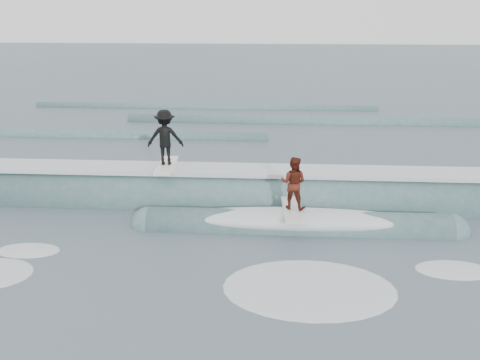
{
  "coord_description": "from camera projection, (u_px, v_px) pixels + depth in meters",
  "views": [
    {
      "loc": [
        1.06,
        -11.78,
        6.42
      ],
      "look_at": [
        0.0,
        4.24,
        1.1
      ],
      "focal_mm": 40.0,
      "sensor_mm": 36.0,
      "label": 1
    }
  ],
  "objects": [
    {
      "name": "ground",
      "position": [
        229.0,
        276.0,
        13.24
      ],
      "size": [
        160.0,
        160.0,
        0.0
      ],
      "primitive_type": "plane",
      "color": "#3C4D58",
      "rests_on": "ground"
    },
    {
      "name": "breaking_wave",
      "position": [
        250.0,
        204.0,
        17.83
      ],
      "size": [
        20.37,
        3.89,
        2.23
      ],
      "color": "#3A6261",
      "rests_on": "ground"
    },
    {
      "name": "surfer_black",
      "position": [
        165.0,
        139.0,
        17.69
      ],
      "size": [
        1.25,
        2.02,
        1.94
      ],
      "color": "white",
      "rests_on": "ground"
    },
    {
      "name": "whitewater",
      "position": [
        271.0,
        306.0,
        11.91
      ],
      "size": [
        13.92,
        7.14,
        0.1
      ],
      "color": "white",
      "rests_on": "ground"
    },
    {
      "name": "surfer_red",
      "position": [
        293.0,
        186.0,
        15.6
      ],
      "size": [
        0.9,
        2.03,
        1.67
      ],
      "color": "silver",
      "rests_on": "ground"
    },
    {
      "name": "far_swells",
      "position": [
        209.0,
        123.0,
        30.12
      ],
      "size": [
        35.97,
        8.65,
        0.8
      ],
      "color": "#3A6261",
      "rests_on": "ground"
    }
  ]
}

